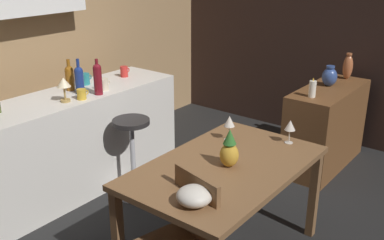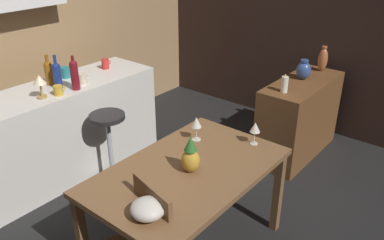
{
  "view_description": "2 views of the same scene",
  "coord_description": "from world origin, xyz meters",
  "px_view_note": "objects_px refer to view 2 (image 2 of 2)",
  "views": [
    {
      "loc": [
        -2.3,
        -1.73,
        2.06
      ],
      "look_at": [
        0.22,
        0.24,
        0.84
      ],
      "focal_mm": 41.57,
      "sensor_mm": 36.0,
      "label": 1
    },
    {
      "loc": [
        -1.83,
        -1.74,
        2.22
      ],
      "look_at": [
        0.38,
        0.06,
        0.83
      ],
      "focal_mm": 37.18,
      "sensor_mm": 36.0,
      "label": 2
    }
  ],
  "objects_px": {
    "fruit_bowl": "(148,209)",
    "counter_lamp": "(40,82)",
    "vase_ceramic_blue": "(304,70)",
    "cup_teal": "(66,72)",
    "bar_stool": "(110,148)",
    "cup_mustard": "(58,90)",
    "cup_cream": "(82,79)",
    "pineapple_centerpiece": "(191,157)",
    "sideboard_cabinet": "(299,118)",
    "vase_copper": "(323,59)",
    "dining_table": "(188,179)",
    "wine_bottle_cobalt": "(57,74)",
    "cup_red": "(105,64)",
    "wine_glass_left": "(196,123)",
    "wine_glass_right": "(255,128)",
    "wine_bottle_amber": "(49,72)",
    "wine_bottle_ruby": "(74,74)",
    "pillar_candle_tall": "(285,84)"
  },
  "relations": [
    {
      "from": "sideboard_cabinet",
      "to": "cup_red",
      "type": "xyz_separation_m",
      "value": [
        -1.15,
        1.66,
        0.54
      ]
    },
    {
      "from": "cup_cream",
      "to": "pineapple_centerpiece",
      "type": "bearing_deg",
      "value": -101.01
    },
    {
      "from": "wine_glass_left",
      "to": "cup_mustard",
      "type": "distance_m",
      "value": 1.3
    },
    {
      "from": "vase_copper",
      "to": "wine_glass_left",
      "type": "bearing_deg",
      "value": 174.85
    },
    {
      "from": "cup_cream",
      "to": "vase_ceramic_blue",
      "type": "bearing_deg",
      "value": -41.24
    },
    {
      "from": "pineapple_centerpiece",
      "to": "vase_ceramic_blue",
      "type": "bearing_deg",
      "value": 3.36
    },
    {
      "from": "wine_bottle_cobalt",
      "to": "wine_glass_left",
      "type": "bearing_deg",
      "value": -79.56
    },
    {
      "from": "wine_glass_left",
      "to": "cup_teal",
      "type": "xyz_separation_m",
      "value": [
        -0.05,
        1.58,
        0.07
      ]
    },
    {
      "from": "fruit_bowl",
      "to": "cup_teal",
      "type": "relative_size",
      "value": 1.64
    },
    {
      "from": "wine_bottle_ruby",
      "to": "pillar_candle_tall",
      "type": "distance_m",
      "value": 1.91
    },
    {
      "from": "pineapple_centerpiece",
      "to": "cup_red",
      "type": "height_order",
      "value": "cup_red"
    },
    {
      "from": "fruit_bowl",
      "to": "cup_red",
      "type": "relative_size",
      "value": 1.86
    },
    {
      "from": "wine_bottle_ruby",
      "to": "counter_lamp",
      "type": "distance_m",
      "value": 0.31
    },
    {
      "from": "fruit_bowl",
      "to": "counter_lamp",
      "type": "bearing_deg",
      "value": 76.61
    },
    {
      "from": "cup_mustard",
      "to": "wine_bottle_amber",
      "type": "bearing_deg",
      "value": 69.85
    },
    {
      "from": "bar_stool",
      "to": "wine_glass_right",
      "type": "height_order",
      "value": "wine_glass_right"
    },
    {
      "from": "wine_glass_left",
      "to": "cup_red",
      "type": "bearing_deg",
      "value": 76.14
    },
    {
      "from": "vase_ceramic_blue",
      "to": "cup_teal",
      "type": "bearing_deg",
      "value": 133.6
    },
    {
      "from": "wine_bottle_amber",
      "to": "wine_bottle_cobalt",
      "type": "distance_m",
      "value": 0.14
    },
    {
      "from": "dining_table",
      "to": "cup_mustard",
      "type": "relative_size",
      "value": 12.21
    },
    {
      "from": "pineapple_centerpiece",
      "to": "pillar_candle_tall",
      "type": "height_order",
      "value": "pineapple_centerpiece"
    },
    {
      "from": "wine_glass_left",
      "to": "wine_bottle_cobalt",
      "type": "bearing_deg",
      "value": 100.44
    },
    {
      "from": "dining_table",
      "to": "pineapple_centerpiece",
      "type": "distance_m",
      "value": 0.2
    },
    {
      "from": "bar_stool",
      "to": "fruit_bowl",
      "type": "relative_size",
      "value": 3.55
    },
    {
      "from": "bar_stool",
      "to": "pineapple_centerpiece",
      "type": "xyz_separation_m",
      "value": [
        -0.25,
        -1.16,
        0.47
      ]
    },
    {
      "from": "cup_red",
      "to": "wine_glass_left",
      "type": "bearing_deg",
      "value": -103.86
    },
    {
      "from": "cup_cream",
      "to": "vase_copper",
      "type": "distance_m",
      "value": 2.49
    },
    {
      "from": "bar_stool",
      "to": "cup_mustard",
      "type": "bearing_deg",
      "value": 125.79
    },
    {
      "from": "wine_glass_left",
      "to": "wine_glass_right",
      "type": "distance_m",
      "value": 0.44
    },
    {
      "from": "fruit_bowl",
      "to": "wine_bottle_amber",
      "type": "distance_m",
      "value": 2.0
    },
    {
      "from": "wine_glass_right",
      "to": "vase_ceramic_blue",
      "type": "relative_size",
      "value": 0.88
    },
    {
      "from": "wine_glass_right",
      "to": "vase_ceramic_blue",
      "type": "distance_m",
      "value": 1.37
    },
    {
      "from": "wine_bottle_cobalt",
      "to": "cup_red",
      "type": "relative_size",
      "value": 2.81
    },
    {
      "from": "fruit_bowl",
      "to": "wine_glass_left",
      "type": "bearing_deg",
      "value": 21.92
    },
    {
      "from": "wine_glass_left",
      "to": "pineapple_centerpiece",
      "type": "relative_size",
      "value": 0.73
    },
    {
      "from": "sideboard_cabinet",
      "to": "wine_bottle_amber",
      "type": "height_order",
      "value": "wine_bottle_amber"
    },
    {
      "from": "bar_stool",
      "to": "wine_bottle_cobalt",
      "type": "height_order",
      "value": "wine_bottle_cobalt"
    },
    {
      "from": "fruit_bowl",
      "to": "counter_lamp",
      "type": "relative_size",
      "value": 0.98
    },
    {
      "from": "dining_table",
      "to": "wine_glass_left",
      "type": "distance_m",
      "value": 0.47
    },
    {
      "from": "wine_glass_right",
      "to": "fruit_bowl",
      "type": "relative_size",
      "value": 0.87
    },
    {
      "from": "cup_red",
      "to": "vase_copper",
      "type": "distance_m",
      "value": 2.29
    },
    {
      "from": "sideboard_cabinet",
      "to": "cup_mustard",
      "type": "bearing_deg",
      "value": 142.84
    },
    {
      "from": "sideboard_cabinet",
      "to": "counter_lamp",
      "type": "relative_size",
      "value": 5.33
    },
    {
      "from": "pineapple_centerpiece",
      "to": "wine_bottle_ruby",
      "type": "relative_size",
      "value": 0.83
    },
    {
      "from": "fruit_bowl",
      "to": "wine_bottle_ruby",
      "type": "relative_size",
      "value": 0.65
    },
    {
      "from": "dining_table",
      "to": "bar_stool",
      "type": "relative_size",
      "value": 1.92
    },
    {
      "from": "vase_ceramic_blue",
      "to": "bar_stool",
      "type": "bearing_deg",
      "value": 148.21
    },
    {
      "from": "sideboard_cabinet",
      "to": "vase_copper",
      "type": "bearing_deg",
      "value": -0.86
    },
    {
      "from": "wine_glass_left",
      "to": "cup_teal",
      "type": "relative_size",
      "value": 1.53
    },
    {
      "from": "wine_bottle_cobalt",
      "to": "wine_bottle_ruby",
      "type": "height_order",
      "value": "wine_bottle_ruby"
    }
  ]
}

